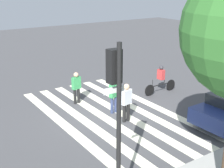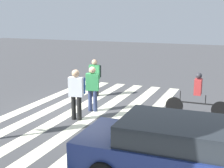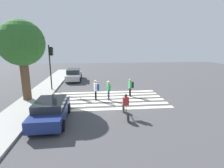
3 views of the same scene
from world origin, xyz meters
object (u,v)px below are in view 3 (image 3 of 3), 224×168
pedestrian_adult_tall_backpack (96,89)px  pedestrian_adult_blue_shirt (131,86)px  pedestrian_adult_yellow_jacket (109,89)px  car_parked_silver_sedan (74,75)px  traffic_light (51,59)px  cyclist_near_curb (126,105)px  street_tree (22,44)px  car_parked_dark_suv (51,110)px

pedestrian_adult_tall_backpack → pedestrian_adult_blue_shirt: 3.26m
pedestrian_adult_yellow_jacket → pedestrian_adult_tall_backpack: bearing=-109.5°
pedestrian_adult_blue_shirt → car_parked_silver_sedan: bearing=26.9°
pedestrian_adult_tall_backpack → pedestrian_adult_blue_shirt: pedestrian_adult_tall_backpack is taller
traffic_light → pedestrian_adult_tall_backpack: size_ratio=2.65×
traffic_light → pedestrian_adult_blue_shirt: (-2.78, -7.56, -2.29)m
traffic_light → pedestrian_adult_yellow_jacket: (-3.67, -5.46, -2.31)m
traffic_light → pedestrian_adult_yellow_jacket: size_ratio=2.75×
pedestrian_adult_blue_shirt → cyclist_near_curb: pedestrian_adult_blue_shirt is taller
car_parked_silver_sedan → pedestrian_adult_tall_backpack: bearing=-162.9°
street_tree → car_parked_dark_suv: size_ratio=1.53×
pedestrian_adult_blue_shirt → pedestrian_adult_tall_backpack: bearing=94.3°
traffic_light → car_parked_silver_sedan: size_ratio=0.99×
pedestrian_adult_blue_shirt → cyclist_near_curb: (-4.59, 1.28, -0.11)m
car_parked_dark_suv → car_parked_silver_sedan: car_parked_silver_sedan is taller
street_tree → pedestrian_adult_yellow_jacket: bearing=-94.4°
traffic_light → street_tree: bearing=155.4°
car_parked_dark_suv → cyclist_near_curb: bearing=-88.9°
pedestrian_adult_blue_shirt → car_parked_dark_suv: (-4.77, 6.01, -0.25)m
pedestrian_adult_tall_backpack → cyclist_near_curb: bearing=-164.4°
street_tree → cyclist_near_curb: 9.61m
pedestrian_adult_tall_backpack → pedestrian_adult_yellow_jacket: 1.07m
traffic_light → car_parked_silver_sedan: bearing=-16.9°
traffic_light → pedestrian_adult_tall_backpack: (-3.59, -4.40, -2.23)m
traffic_light → pedestrian_adult_yellow_jacket: 6.97m
cyclist_near_curb → pedestrian_adult_yellow_jacket: bearing=11.7°
street_tree → pedestrian_adult_yellow_jacket: (-0.53, -6.89, -3.75)m
street_tree → pedestrian_adult_blue_shirt: (0.35, -8.99, -3.74)m
traffic_light → car_parked_dark_suv: bearing=-168.5°
cyclist_near_curb → street_tree: bearing=60.4°
car_parked_silver_sedan → cyclist_near_curb: bearing=-160.2°
pedestrian_adult_yellow_jacket → cyclist_near_curb: pedestrian_adult_yellow_jacket is taller
street_tree → car_parked_silver_sedan: street_tree is taller
traffic_light → pedestrian_adult_blue_shirt: bearing=-110.2°
street_tree → car_parked_silver_sedan: size_ratio=1.42×
pedestrian_adult_tall_backpack → pedestrian_adult_blue_shirt: size_ratio=1.06×
traffic_light → pedestrian_adult_tall_backpack: bearing=-129.2°
pedestrian_adult_blue_shirt → cyclist_near_curb: bearing=154.4°
car_parked_dark_suv → traffic_light: bearing=10.5°
traffic_light → car_parked_silver_sedan: 5.95m
pedestrian_adult_tall_backpack → cyclist_near_curb: size_ratio=0.79×
street_tree → pedestrian_adult_tall_backpack: 6.91m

